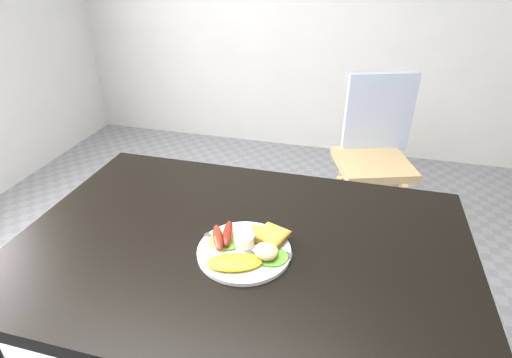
{
  "coord_description": "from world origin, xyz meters",
  "views": [
    {
      "loc": [
        0.25,
        -0.8,
        1.43
      ],
      "look_at": [
        0.02,
        0.08,
        0.9
      ],
      "focal_mm": 28.0,
      "sensor_mm": 36.0,
      "label": 1
    }
  ],
  "objects_px": {
    "dining_chair": "(373,164)",
    "plate": "(244,251)",
    "person": "(295,190)",
    "dining_table": "(242,248)"
  },
  "relations": [
    {
      "from": "person",
      "to": "plate",
      "type": "height_order",
      "value": "person"
    },
    {
      "from": "dining_table",
      "to": "plate",
      "type": "distance_m",
      "value": 0.05
    },
    {
      "from": "dining_chair",
      "to": "person",
      "type": "relative_size",
      "value": 0.28
    },
    {
      "from": "person",
      "to": "plate",
      "type": "relative_size",
      "value": 5.48
    },
    {
      "from": "dining_table",
      "to": "dining_chair",
      "type": "xyz_separation_m",
      "value": [
        0.37,
        1.14,
        -0.28
      ]
    },
    {
      "from": "dining_table",
      "to": "dining_chair",
      "type": "height_order",
      "value": "dining_table"
    },
    {
      "from": "dining_table",
      "to": "dining_chair",
      "type": "relative_size",
      "value": 3.3
    },
    {
      "from": "dining_chair",
      "to": "plate",
      "type": "relative_size",
      "value": 1.52
    },
    {
      "from": "person",
      "to": "dining_chair",
      "type": "bearing_deg",
      "value": -101.52
    },
    {
      "from": "person",
      "to": "plate",
      "type": "xyz_separation_m",
      "value": [
        -0.05,
        -0.49,
        0.1
      ]
    }
  ]
}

